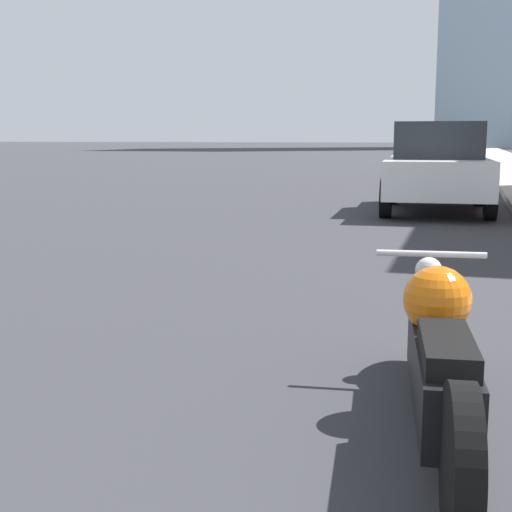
% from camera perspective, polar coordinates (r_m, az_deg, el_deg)
% --- Properties ---
extents(sidewalk, '(2.63, 240.00, 0.15)m').
position_cam_1_polar(sidewalk, '(38.44, 19.74, 6.94)').
color(sidewalk, '#B2ADA3').
rests_on(sidewalk, ground_plane).
extents(motorcycle, '(0.62, 2.42, 0.77)m').
position_cam_1_polar(motorcycle, '(3.55, 14.44, -7.70)').
color(motorcycle, black).
rests_on(motorcycle, ground_plane).
extents(parked_car_white, '(2.15, 4.41, 1.69)m').
position_cam_1_polar(parked_car_white, '(14.08, 14.29, 6.92)').
color(parked_car_white, silver).
rests_on(parked_car_white, ground_plane).
extents(parked_car_black, '(2.20, 4.13, 1.69)m').
position_cam_1_polar(parked_car_black, '(26.54, 15.42, 7.93)').
color(parked_car_black, black).
rests_on(parked_car_black, ground_plane).
extents(parked_car_yellow, '(2.01, 4.23, 1.72)m').
position_cam_1_polar(parked_car_yellow, '(37.04, 15.86, 8.27)').
color(parked_car_yellow, gold).
rests_on(parked_car_yellow, ground_plane).
extents(parked_car_green, '(1.86, 3.93, 1.60)m').
position_cam_1_polar(parked_car_green, '(47.78, 16.24, 8.37)').
color(parked_car_green, '#1E6B33').
rests_on(parked_car_green, ground_plane).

